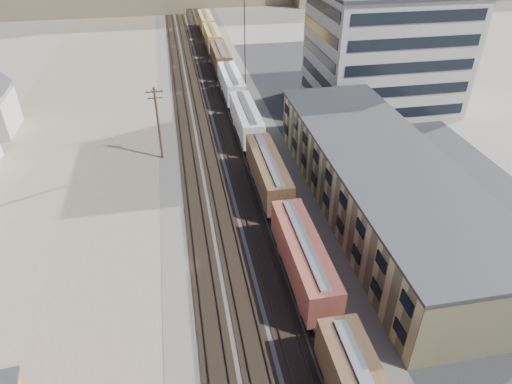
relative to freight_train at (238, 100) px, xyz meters
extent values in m
cube|color=#4C4742|center=(-3.80, -3.84, -2.76)|extent=(18.00, 200.00, 0.06)
cube|color=#70614D|center=(-23.80, -13.84, -2.78)|extent=(24.00, 180.00, 0.03)
cube|color=#232326|center=(18.20, -18.84, -2.77)|extent=(26.00, 120.00, 0.04)
cube|color=black|center=(-8.80, -3.84, -2.69)|extent=(2.60, 200.00, 0.08)
cube|color=#38281E|center=(-9.52, -3.84, -2.57)|extent=(0.08, 200.00, 0.16)
cube|color=#38281E|center=(-8.08, -3.84, -2.57)|extent=(0.08, 200.00, 0.16)
cube|color=black|center=(-5.80, -3.84, -2.69)|extent=(2.60, 200.00, 0.08)
cube|color=#38281E|center=(-6.52, -3.84, -2.57)|extent=(0.08, 200.00, 0.16)
cube|color=#38281E|center=(-5.08, -3.84, -2.57)|extent=(0.08, 200.00, 0.16)
cube|color=black|center=(-2.80, -3.84, -2.69)|extent=(2.60, 200.00, 0.08)
cube|color=#38281E|center=(-3.52, -3.84, -2.57)|extent=(0.08, 200.00, 0.16)
cube|color=#38281E|center=(-2.08, -3.84, -2.57)|extent=(0.08, 200.00, 0.16)
cube|color=black|center=(0.00, -3.84, -2.69)|extent=(2.60, 200.00, 0.08)
cube|color=#38281E|center=(-0.72, -3.84, -2.57)|extent=(0.08, 200.00, 0.16)
cube|color=#38281E|center=(0.72, -3.84, -2.57)|extent=(0.08, 200.00, 0.16)
cube|color=black|center=(0.00, -48.12, -2.04)|extent=(2.20, 2.20, 0.90)
cube|color=black|center=(0.00, -43.08, -2.04)|extent=(2.20, 2.20, 0.90)
cube|color=black|center=(0.00, -32.93, -2.04)|extent=(2.20, 2.20, 0.90)
cube|color=brown|center=(0.00, -38.00, 0.11)|extent=(3.00, 13.34, 3.40)
cube|color=#B7B7B2|center=(0.00, -38.00, 1.89)|extent=(0.90, 12.32, 0.16)
cube|color=black|center=(0.00, -27.88, -2.04)|extent=(2.20, 2.20, 0.90)
cube|color=black|center=(0.00, -17.73, -2.04)|extent=(2.20, 2.20, 0.90)
cube|color=#3E2C1A|center=(0.00, -22.80, 0.11)|extent=(3.00, 13.34, 3.40)
cube|color=#B7B7B2|center=(0.00, -22.80, 1.89)|extent=(0.90, 12.33, 0.16)
cube|color=black|center=(0.00, -12.68, -2.04)|extent=(2.20, 2.20, 0.90)
cube|color=black|center=(0.00, -2.53, -2.04)|extent=(2.20, 2.20, 0.90)
cube|color=beige|center=(0.00, -7.60, 0.11)|extent=(3.00, 13.34, 3.40)
cube|color=#B7B7B2|center=(0.00, -7.60, 1.89)|extent=(0.90, 12.33, 0.16)
cube|color=black|center=(0.00, 2.52, -2.04)|extent=(2.20, 2.20, 0.90)
cube|color=black|center=(0.00, 12.67, -2.04)|extent=(2.20, 2.20, 0.90)
cube|color=beige|center=(0.00, 7.60, 0.11)|extent=(3.00, 13.34, 3.40)
cube|color=#B7B7B2|center=(0.00, 7.60, 1.89)|extent=(0.90, 12.32, 0.16)
cube|color=black|center=(0.00, 17.72, -2.04)|extent=(2.20, 2.20, 0.90)
cube|color=black|center=(0.00, 27.88, -2.04)|extent=(2.20, 2.20, 0.90)
cube|color=#3E2C1A|center=(0.00, 22.80, 0.11)|extent=(3.00, 13.34, 3.40)
cube|color=#B7B7B2|center=(0.00, 22.80, 1.89)|extent=(0.90, 12.32, 0.16)
cube|color=black|center=(0.00, 32.92, -2.04)|extent=(2.20, 2.20, 0.90)
cube|color=black|center=(0.00, 43.07, -2.04)|extent=(2.20, 2.20, 0.90)
cube|color=#B1712E|center=(0.00, 38.00, 0.11)|extent=(3.00, 13.34, 3.40)
cube|color=#B7B7B2|center=(0.00, 38.00, 1.89)|extent=(0.90, 12.32, 0.16)
cube|color=black|center=(0.00, 48.12, -2.04)|extent=(2.20, 2.20, 0.90)
cube|color=black|center=(0.00, 58.27, -2.04)|extent=(2.20, 2.20, 0.90)
cube|color=#B1712E|center=(0.00, 53.20, 0.11)|extent=(3.00, 13.34, 3.40)
cube|color=#B7B7B2|center=(0.00, 53.20, 1.89)|extent=(0.90, 12.32, 0.16)
cube|color=tan|center=(11.20, -28.84, 0.71)|extent=(12.00, 40.00, 7.00)
cube|color=#2D2D30|center=(11.20, -28.84, 4.31)|extent=(12.40, 40.40, 0.30)
cube|color=black|center=(5.15, -28.84, -0.59)|extent=(0.12, 36.00, 1.20)
cube|color=black|center=(5.15, -28.84, 2.41)|extent=(0.12, 36.00, 1.20)
cube|color=#9E998E|center=(24.20, 1.16, 6.21)|extent=(22.00, 18.00, 18.00)
cube|color=black|center=(13.15, 1.16, 6.21)|extent=(0.12, 16.00, 16.00)
cube|color=black|center=(24.20, -7.89, 6.21)|extent=(20.00, 0.12, 16.00)
cylinder|color=#382619|center=(-12.30, -11.84, 2.21)|extent=(0.32, 0.32, 10.00)
cube|color=#382619|center=(-12.30, -11.84, 6.61)|extent=(2.20, 0.14, 0.14)
cube|color=#382619|center=(-12.30, -11.84, 5.81)|extent=(1.90, 0.14, 0.14)
cylinder|color=black|center=(-11.70, -11.84, 6.76)|extent=(0.08, 0.08, 0.22)
cylinder|color=black|center=(2.20, 6.16, 6.21)|extent=(0.16, 0.16, 18.00)
imported|color=navy|center=(16.88, -10.71, -1.98)|extent=(6.20, 5.85, 1.62)
imported|color=silver|center=(25.02, 2.47, -2.10)|extent=(1.95, 4.16, 1.38)
camera|label=1|loc=(-9.94, -67.63, 27.28)|focal=32.00mm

